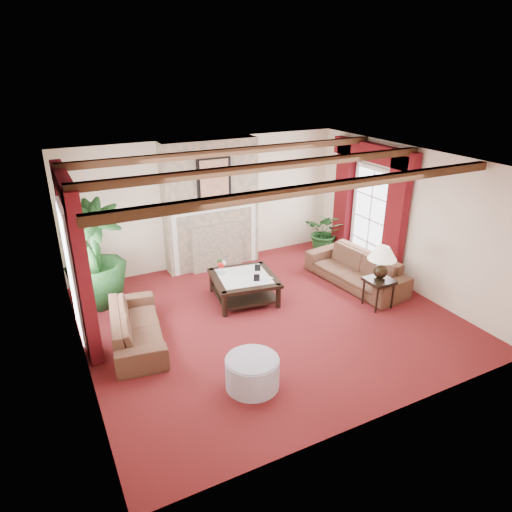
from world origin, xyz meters
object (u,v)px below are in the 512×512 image
sofa_right (356,264)px  potted_palm (97,276)px  sofa_left (136,321)px  side_table (378,293)px  coffee_table (244,288)px  ottoman (252,373)px

sofa_right → potted_palm: potted_palm is taller
sofa_left → side_table: size_ratio=3.65×
sofa_right → coffee_table: bearing=-107.3°
potted_palm → side_table: size_ratio=3.62×
sofa_right → side_table: size_ratio=4.11×
sofa_left → coffee_table: sofa_left is taller
potted_palm → ottoman: 3.68m
potted_palm → coffee_table: (2.41, -1.07, -0.30)m
sofa_left → sofa_right: sofa_right is taller
sofa_left → sofa_right: size_ratio=0.89×
potted_palm → ottoman: (1.44, -3.37, -0.32)m
side_table → coffee_table: bearing=147.0°
side_table → potted_palm: bearing=151.7°
sofa_right → ottoman: size_ratio=2.99×
ottoman → coffee_table: bearing=67.1°
side_table → sofa_right: bearing=77.0°
sofa_left → coffee_table: 2.18m
side_table → sofa_left: bearing=168.8°
coffee_table → side_table: 2.44m
potted_palm → coffee_table: potted_palm is taller
sofa_left → ottoman: bearing=-139.1°
side_table → ottoman: 3.17m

